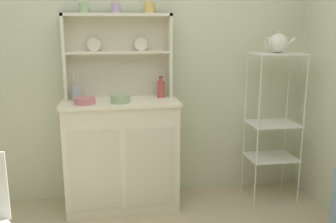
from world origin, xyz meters
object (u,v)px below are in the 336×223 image
object	(u,v)px
hutch_shelf_unit	(118,49)
bowl_mixing_large	(85,101)
hutch_cabinet	(122,153)
utensil_jar	(76,93)
porcelain_teapot	(278,43)
jam_bottle	(161,89)
cup_sage_0	(84,8)
bakers_rack	(274,112)

from	to	relation	value
hutch_shelf_unit	bowl_mixing_large	distance (m)	0.52
hutch_cabinet	utensil_jar	distance (m)	0.62
porcelain_teapot	jam_bottle	bearing A→B (deg)	171.38
hutch_cabinet	bowl_mixing_large	size ratio (longest dim) A/B	5.74
hutch_shelf_unit	jam_bottle	bearing A→B (deg)	-12.45
hutch_shelf_unit	porcelain_teapot	xyz separation A→B (m)	(1.30, -0.22, 0.05)
hutch_shelf_unit	cup_sage_0	bearing A→B (deg)	-171.05
hutch_shelf_unit	porcelain_teapot	world-z (taller)	hutch_shelf_unit
jam_bottle	porcelain_teapot	distance (m)	1.03
bakers_rack	cup_sage_0	world-z (taller)	cup_sage_0
hutch_cabinet	jam_bottle	bearing A→B (deg)	14.03
jam_bottle	cup_sage_0	bearing A→B (deg)	176.57
bakers_rack	porcelain_teapot	distance (m)	0.58
bakers_rack	jam_bottle	distance (m)	0.98
hutch_cabinet	bowl_mixing_large	xyz separation A→B (m)	(-0.27, -0.07, 0.47)
cup_sage_0	jam_bottle	size ratio (longest dim) A/B	0.47
bowl_mixing_large	porcelain_teapot	distance (m)	1.63
hutch_cabinet	utensil_jar	xyz separation A→B (m)	(-0.35, 0.08, 0.51)
bakers_rack	porcelain_teapot	xyz separation A→B (m)	(-0.00, 0.00, 0.58)
cup_sage_0	bakers_rack	bearing A→B (deg)	-6.61
hutch_cabinet	jam_bottle	world-z (taller)	jam_bottle
cup_sage_0	hutch_cabinet	bearing A→B (deg)	-25.59
hutch_cabinet	bowl_mixing_large	world-z (taller)	bowl_mixing_large
utensil_jar	porcelain_teapot	xyz separation A→B (m)	(1.64, -0.14, 0.39)
hutch_shelf_unit	cup_sage_0	world-z (taller)	cup_sage_0
cup_sage_0	jam_bottle	world-z (taller)	cup_sage_0
cup_sage_0	porcelain_teapot	xyz separation A→B (m)	(1.55, -0.18, -0.28)
hutch_cabinet	porcelain_teapot	world-z (taller)	porcelain_teapot
bowl_mixing_large	porcelain_teapot	xyz separation A→B (m)	(1.57, 0.02, 0.42)
hutch_cabinet	hutch_shelf_unit	size ratio (longest dim) A/B	1.08
hutch_shelf_unit	utensil_jar	distance (m)	0.49
jam_bottle	porcelain_teapot	world-z (taller)	porcelain_teapot
cup_sage_0	bowl_mixing_large	world-z (taller)	cup_sage_0
jam_bottle	porcelain_teapot	size ratio (longest dim) A/B	0.72
hutch_shelf_unit	hutch_cabinet	bearing A→B (deg)	-90.00
cup_sage_0	porcelain_teapot	world-z (taller)	cup_sage_0
cup_sage_0	utensil_jar	size ratio (longest dim) A/B	0.33
bakers_rack	cup_sage_0	distance (m)	1.78
cup_sage_0	hutch_shelf_unit	bearing A→B (deg)	8.95
hutch_shelf_unit	jam_bottle	xyz separation A→B (m)	(0.35, -0.08, -0.33)
hutch_cabinet	hutch_shelf_unit	xyz separation A→B (m)	(0.00, 0.16, 0.85)
cup_sage_0	bowl_mixing_large	distance (m)	0.73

